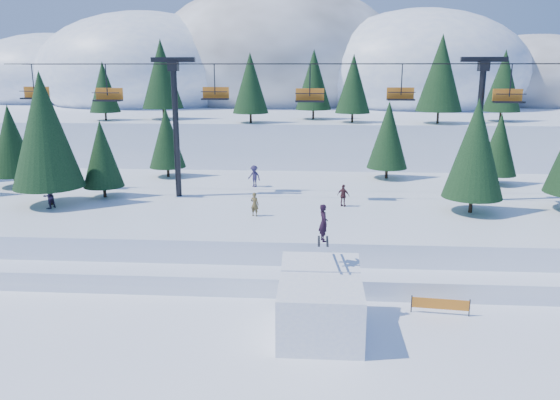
# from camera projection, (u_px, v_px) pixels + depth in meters

# --- Properties ---
(ground) EXTENTS (160.00, 160.00, 0.00)m
(ground) POSITION_uv_depth(u_px,v_px,m) (280.00, 345.00, 24.25)
(ground) COLOR white
(ground) RESTS_ON ground
(mid_shelf) EXTENTS (70.00, 22.00, 2.50)m
(mid_shelf) POSITION_uv_depth(u_px,v_px,m) (296.00, 214.00, 41.41)
(mid_shelf) COLOR white
(mid_shelf) RESTS_ON ground
(berm) EXTENTS (70.00, 6.00, 1.10)m
(berm) POSITION_uv_depth(u_px,v_px,m) (290.00, 269.00, 31.88)
(berm) COLOR white
(berm) RESTS_ON ground
(mountain_ridge) EXTENTS (119.00, 60.24, 26.46)m
(mountain_ridge) POSITION_uv_depth(u_px,v_px,m) (280.00, 83.00, 93.48)
(mountain_ridge) COLOR white
(mountain_ridge) RESTS_ON ground
(jump_kicker) EXTENTS (3.78, 5.15, 5.79)m
(jump_kicker) POSITION_uv_depth(u_px,v_px,m) (320.00, 305.00, 25.11)
(jump_kicker) COLOR white
(jump_kicker) RESTS_ON ground
(chairlift) EXTENTS (46.26, 3.21, 10.28)m
(chairlift) POSITION_uv_depth(u_px,v_px,m) (306.00, 106.00, 39.52)
(chairlift) COLOR black
(chairlift) RESTS_ON mid_shelf
(conifer_stand) EXTENTS (62.53, 16.74, 9.61)m
(conifer_stand) POSITION_uv_depth(u_px,v_px,m) (346.00, 137.00, 40.15)
(conifer_stand) COLOR black
(conifer_stand) RESTS_ON mid_shelf
(distant_skiers) EXTENTS (30.11, 9.95, 1.83)m
(distant_skiers) POSITION_uv_depth(u_px,v_px,m) (266.00, 186.00, 40.99)
(distant_skiers) COLOR #223E32
(distant_skiers) RESTS_ON mid_shelf
(banner_near) EXTENTS (2.84, 0.36, 0.90)m
(banner_near) POSITION_uv_depth(u_px,v_px,m) (440.00, 304.00, 27.19)
(banner_near) COLOR black
(banner_near) RESTS_ON ground
(banner_far) EXTENTS (2.84, 0.40, 0.90)m
(banner_far) POSITION_uv_depth(u_px,v_px,m) (434.00, 283.00, 29.92)
(banner_far) COLOR black
(banner_far) RESTS_ON ground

